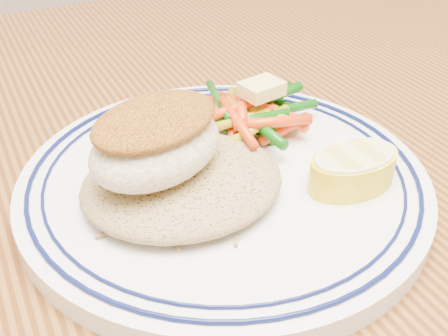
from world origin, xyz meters
TOP-DOWN VIEW (x-y plane):
  - dining_table at (0.00, 0.00)m, footprint 1.50×0.90m
  - plate at (-0.02, 0.01)m, footprint 0.27×0.27m
  - rice_pilaf at (-0.05, -0.00)m, footprint 0.13×0.11m
  - fish_fillet at (-0.07, 0.00)m, footprint 0.11×0.09m
  - vegetable_pile at (0.02, 0.05)m, footprint 0.11×0.10m
  - butter_pat at (0.03, 0.05)m, footprint 0.03×0.03m
  - lemon_wedge at (0.05, -0.04)m, footprint 0.06×0.06m

SIDE VIEW (x-z plane):
  - dining_table at x=0.00m, z-range 0.28..1.03m
  - plate at x=-0.02m, z-range 0.75..0.77m
  - rice_pilaf at x=-0.05m, z-range 0.77..0.79m
  - lemon_wedge at x=0.05m, z-range 0.77..0.79m
  - vegetable_pile at x=0.02m, z-range 0.76..0.79m
  - butter_pat at x=0.03m, z-range 0.79..0.80m
  - fish_fillet at x=-0.07m, z-range 0.78..0.83m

